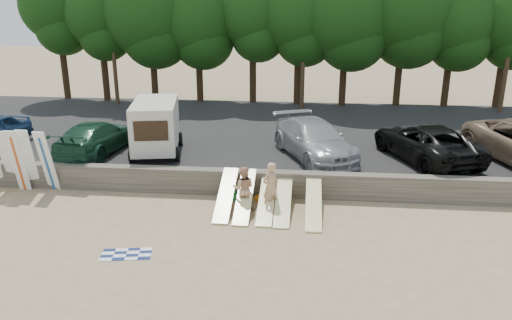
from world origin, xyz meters
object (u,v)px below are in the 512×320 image
object	(u,v)px
box_trailer	(156,125)
car_2	(314,140)
car_1	(96,137)
beachgoer_b	(244,188)
beachgoer_a	(270,187)
car_3	(426,142)
cooler	(239,196)

from	to	relation	value
box_trailer	car_2	world-z (taller)	box_trailer
car_1	beachgoer_b	xyz separation A→B (m)	(7.14, -4.02, -0.59)
box_trailer	car_1	xyz separation A→B (m)	(-2.70, -0.19, -0.60)
car_1	beachgoer_b	distance (m)	8.22
car_1	car_2	distance (m)	9.69
car_1	beachgoer_a	world-z (taller)	car_1
car_2	beachgoer_a	bearing A→B (deg)	-133.76
car_2	car_3	world-z (taller)	car_2
car_3	beachgoer_b	distance (m)	8.60
beachgoer_b	cooler	size ratio (longest dim) A/B	4.35
car_1	car_2	xyz separation A→B (m)	(9.68, 0.36, 0.07)
beachgoer_a	beachgoer_b	bearing A→B (deg)	-45.17
box_trailer	beachgoer_a	size ratio (longest dim) A/B	2.15
beachgoer_b	cooler	distance (m)	1.12
box_trailer	beachgoer_b	size ratio (longest dim) A/B	2.40
beachgoer_a	car_3	bearing A→B (deg)	171.45
car_3	beachgoer_a	world-z (taller)	car_3
cooler	box_trailer	bearing A→B (deg)	147.47
car_2	beachgoer_a	xyz separation A→B (m)	(-1.57, -4.39, -0.57)
beachgoer_a	car_2	bearing A→B (deg)	-153.84
car_1	cooler	size ratio (longest dim) A/B	13.05
box_trailer	beachgoer_a	xyz separation A→B (m)	(5.41, -4.23, -1.09)
car_3	beachgoer_b	xyz separation A→B (m)	(-7.29, -4.51, -0.65)
cooler	car_2	bearing A→B (deg)	57.75
car_2	cooler	bearing A→B (deg)	-152.92
box_trailer	car_2	size ratio (longest dim) A/B	0.73
box_trailer	car_1	bearing A→B (deg)	172.88
cooler	car_1	bearing A→B (deg)	161.70
car_2	beachgoer_b	xyz separation A→B (m)	(-2.54, -4.38, -0.66)
car_2	beachgoer_b	world-z (taller)	car_2
box_trailer	cooler	world-z (taller)	box_trailer
car_2	beachgoer_a	size ratio (longest dim) A/B	2.95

